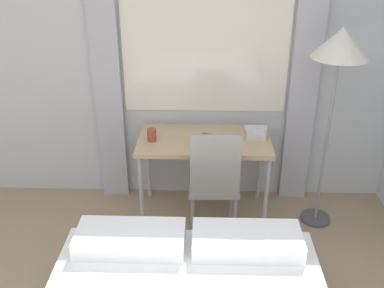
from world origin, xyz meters
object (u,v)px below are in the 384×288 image
standing_lamp (340,54)px  telephone (255,132)px  desk_chair (214,179)px  desk (204,146)px  mug (152,135)px  book (212,140)px

standing_lamp → telephone: (-0.56, 0.14, -0.71)m
desk_chair → desk: bearing=102.1°
desk → desk_chair: bearing=-76.0°
mug → desk: bearing=6.1°
standing_lamp → mug: (-1.42, 0.04, -0.70)m
book → mug: size_ratio=2.31×
mug → desk_chair: bearing=-28.1°
desk → mug: 0.45m
desk_chair → book: size_ratio=4.11×
desk_chair → standing_lamp: bearing=12.4°
standing_lamp → book: bearing=177.4°
desk_chair → book: 0.34m
desk → desk_chair: size_ratio=1.13×
desk → telephone: bearing=7.5°
desk → desk_chair: desk_chair is taller
standing_lamp → telephone: size_ratio=9.16×
book → mug: 0.50m
telephone → desk_chair: bearing=-132.7°
desk → telephone: telephone is taller
desk → desk_chair: 0.35m
standing_lamp → book: standing_lamp is taller
desk → mug: size_ratio=10.76×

